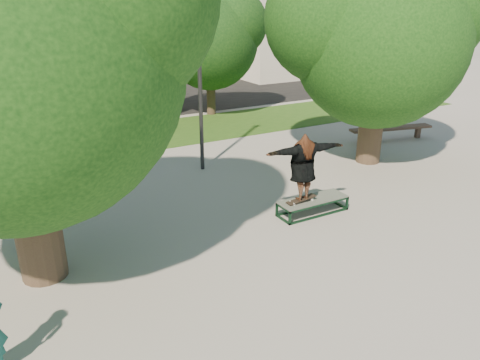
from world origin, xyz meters
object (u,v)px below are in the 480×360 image
grind_box (313,206)px  tree_right (377,30)px  car_grey (87,92)px  car_dark (74,98)px  lamppost (199,66)px  bench (391,129)px  car_silver_b (124,100)px

grind_box → tree_right: bearing=31.0°
tree_right → grind_box: (-3.92, -2.35, -3.90)m
grind_box → car_grey: (-2.11, 14.96, 0.58)m
tree_right → car_dark: size_ratio=1.67×
tree_right → car_grey: 14.37m
lamppost → car_dark: (-1.83, 10.13, -2.51)m
lamppost → bench: bearing=-4.3°
bench → car_grey: (-8.61, 11.26, 0.35)m
car_silver_b → lamppost: bearing=-79.6°
lamppost → bench: (7.50, -0.56, -2.73)m
bench → grind_box: bearing=-136.3°
car_dark → car_grey: size_ratio=0.71×
lamppost → grind_box: size_ratio=3.39×
grind_box → bench: (6.50, 3.70, 0.23)m
car_grey → lamppost: bearing=-73.0°
lamppost → car_dark: bearing=100.2°
bench → lamppost: bearing=-170.2°
tree_right → bench: bearing=27.6°
car_dark → grind_box: bearing=-88.7°
grind_box → car_silver_b: bearing=94.2°
tree_right → car_dark: (-6.74, 12.04, -3.45)m
lamppost → car_silver_b: 8.86m
lamppost → car_silver_b: (0.06, 8.50, -2.50)m
tree_right → car_silver_b: 12.00m
tree_right → car_grey: size_ratio=1.18×
lamppost → car_grey: lamppost is taller
grind_box → bench: 7.48m
grind_box → car_dark: car_dark is taller
tree_right → car_dark: tree_right is taller
bench → car_silver_b: 11.73m
tree_right → bench: (2.58, 1.35, -3.68)m
grind_box → car_dark: bearing=101.1°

